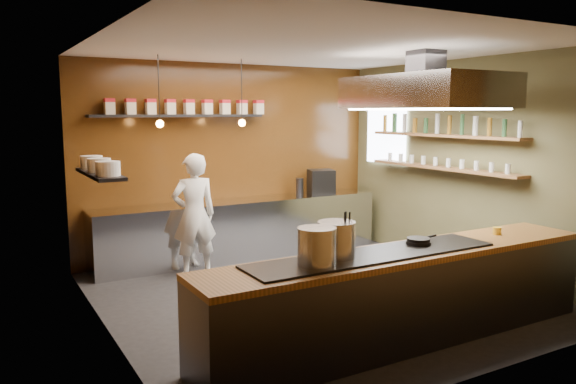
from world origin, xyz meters
TOP-DOWN VIEW (x-y plane):
  - floor at (0.00, 0.00)m, footprint 5.00×5.00m
  - back_wall at (0.00, 2.50)m, footprint 5.00×0.00m
  - left_wall at (-2.50, 0.00)m, footprint 0.00×5.00m
  - right_wall at (2.50, 0.00)m, footprint 0.00×5.00m
  - ceiling at (0.00, 0.00)m, footprint 5.00×5.00m
  - window_pane at (2.45, 1.70)m, footprint 0.00×1.00m
  - prep_counter at (0.00, 2.17)m, footprint 4.60×0.65m
  - pass_counter at (-0.00, -1.60)m, footprint 4.40×0.72m
  - tin_shelf at (-0.90, 2.36)m, footprint 2.60×0.26m
  - plate_shelf at (-2.34, 1.00)m, footprint 0.30×1.40m
  - bottle_shelf_upper at (2.34, 0.30)m, footprint 0.26×2.80m
  - bottle_shelf_lower at (2.34, 0.30)m, footprint 0.26×2.80m
  - extractor_hood at (1.30, -0.40)m, footprint 1.20×2.00m
  - pendant_left at (-1.40, 1.70)m, footprint 0.10×0.10m
  - pendant_right at (-0.20, 1.70)m, footprint 0.10×0.10m
  - storage_tins at (-0.75, 2.36)m, footprint 2.43×0.13m
  - plate_stacks at (-2.34, 1.00)m, footprint 0.26×1.16m
  - bottles at (2.34, 0.30)m, footprint 0.06×2.66m
  - wine_glasses at (2.34, 0.30)m, footprint 0.07×2.37m
  - stockpot_large at (-1.08, -1.66)m, footprint 0.41×0.41m
  - stockpot_small at (-0.78, -1.53)m, footprint 0.44×0.44m
  - utensil_crock at (-0.69, -1.56)m, footprint 0.17×0.17m
  - frying_pan at (0.23, -1.51)m, footprint 0.42×0.25m
  - butter_jar at (1.35, -1.54)m, footprint 0.12×0.12m
  - espresso_machine at (1.45, 2.14)m, footprint 0.50×0.49m
  - chef at (-0.99, 1.60)m, footprint 0.64×0.44m

SIDE VIEW (x-z plane):
  - floor at x=0.00m, z-range 0.00..0.00m
  - prep_counter at x=0.00m, z-range 0.00..0.90m
  - pass_counter at x=0.00m, z-range 0.00..0.94m
  - chef at x=-0.99m, z-range 0.00..1.70m
  - butter_jar at x=1.35m, z-range 0.92..1.00m
  - frying_pan at x=0.23m, z-range 0.94..1.00m
  - utensil_crock at x=-0.69m, z-range 0.94..1.14m
  - espresso_machine at x=1.45m, z-range 0.90..1.30m
  - stockpot_small at x=-0.78m, z-range 0.94..1.27m
  - stockpot_large at x=-1.08m, z-range 0.94..1.27m
  - bottle_shelf_lower at x=2.34m, z-range 1.43..1.47m
  - back_wall at x=0.00m, z-range -1.00..4.00m
  - left_wall at x=-2.50m, z-range -1.00..4.00m
  - right_wall at x=2.50m, z-range -1.00..4.00m
  - wine_glasses at x=2.34m, z-range 1.47..1.60m
  - plate_shelf at x=-2.34m, z-range 1.53..1.57m
  - plate_stacks at x=-2.34m, z-range 1.57..1.73m
  - window_pane at x=2.45m, z-range 1.40..2.40m
  - bottle_shelf_upper at x=2.34m, z-range 1.90..1.94m
  - bottles at x=2.34m, z-range 1.94..2.18m
  - pendant_left at x=-1.40m, z-range 1.68..2.63m
  - pendant_right at x=-0.20m, z-range 1.68..2.63m
  - tin_shelf at x=-0.90m, z-range 2.18..2.22m
  - storage_tins at x=-0.75m, z-range 2.22..2.44m
  - extractor_hood at x=1.30m, z-range 2.15..2.87m
  - ceiling at x=0.00m, z-range 3.00..3.00m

